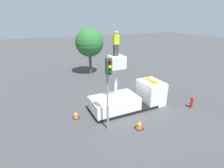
% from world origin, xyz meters
% --- Properties ---
extents(ground_plane, '(120.00, 120.00, 0.00)m').
position_xyz_m(ground_plane, '(0.00, 0.00, 0.00)').
color(ground_plane, '#424244').
extents(bucket_truck, '(6.37, 2.34, 4.56)m').
position_xyz_m(bucket_truck, '(0.51, 0.00, 0.89)').
color(bucket_truck, black).
rests_on(bucket_truck, ground).
extents(worker, '(0.40, 0.26, 1.75)m').
position_xyz_m(worker, '(-0.74, 0.00, 5.44)').
color(worker, '#38383D').
rests_on(worker, bucket_truck).
extents(traffic_light_pole, '(0.34, 0.57, 5.16)m').
position_xyz_m(traffic_light_pole, '(-2.33, -2.14, 3.66)').
color(traffic_light_pole, gray).
rests_on(traffic_light_pole, ground).
extents(fire_hydrant, '(0.48, 0.24, 0.98)m').
position_xyz_m(fire_hydrant, '(5.32, -2.26, 0.48)').
color(fire_hydrant, '#B2231E').
rests_on(fire_hydrant, ground).
extents(traffic_cone_rear, '(0.48, 0.48, 0.68)m').
position_xyz_m(traffic_cone_rear, '(-3.98, 0.30, 0.32)').
color(traffic_cone_rear, black).
rests_on(traffic_cone_rear, ground).
extents(traffic_cone_curbside, '(0.53, 0.53, 0.75)m').
position_xyz_m(traffic_cone_curbside, '(-0.37, -2.89, 0.36)').
color(traffic_cone_curbside, black).
rests_on(traffic_cone_curbside, ground).
extents(tree_left_bg, '(3.60, 3.60, 5.98)m').
position_xyz_m(tree_left_bg, '(0.69, 10.41, 4.16)').
color(tree_left_bg, brown).
rests_on(tree_left_bg, ground).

